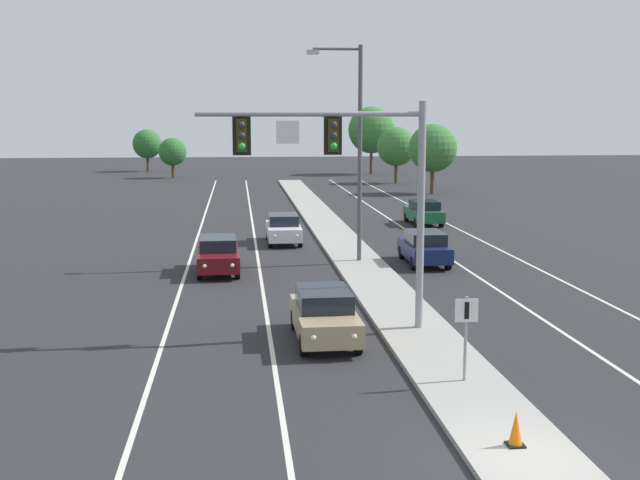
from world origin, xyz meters
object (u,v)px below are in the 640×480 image
(overhead_signal_mast, at_px, (350,167))
(traffic_cone_median_nose, at_px, (516,429))
(car_oncoming_darkred, at_px, (218,254))
(tree_far_left_c, at_px, (147,144))
(street_lamp_median, at_px, (355,141))
(tree_far_right_a, at_px, (396,147))
(car_oncoming_white, at_px, (283,228))
(tree_far_left_a, at_px, (173,152))
(tree_far_right_b, at_px, (433,148))
(tree_far_right_c, at_px, (371,130))
(car_receding_green, at_px, (424,212))
(median_sign_post, at_px, (466,326))
(car_receding_navy, at_px, (424,247))
(car_oncoming_tan, at_px, (324,315))

(overhead_signal_mast, relative_size, traffic_cone_median_nose, 9.73)
(car_oncoming_darkred, height_order, tree_far_left_c, tree_far_left_c)
(street_lamp_median, xyz_separation_m, traffic_cone_median_nose, (0.13, -21.94, -5.29))
(overhead_signal_mast, distance_m, street_lamp_median, 12.60)
(street_lamp_median, xyz_separation_m, tree_far_right_a, (11.27, 46.61, -1.91))
(overhead_signal_mast, relative_size, car_oncoming_white, 1.61)
(tree_far_right_a, bearing_deg, tree_far_left_a, 157.26)
(tree_far_left_c, bearing_deg, tree_far_right_a, -38.31)
(car_oncoming_darkred, relative_size, tree_far_left_a, 0.97)
(tree_far_right_b, xyz_separation_m, tree_far_right_c, (-1.28, 26.11, 1.26))
(car_receding_green, distance_m, tree_far_right_b, 22.21)
(median_sign_post, height_order, tree_far_right_b, tree_far_right_b)
(overhead_signal_mast, bearing_deg, tree_far_right_a, 77.35)
(car_receding_navy, distance_m, tree_far_right_c, 62.01)
(car_oncoming_white, bearing_deg, traffic_cone_median_nose, -83.77)
(car_receding_green, height_order, tree_far_left_a, tree_far_left_a)
(median_sign_post, bearing_deg, car_oncoming_darkred, 112.37)
(car_oncoming_darkred, relative_size, car_receding_green, 1.01)
(car_oncoming_tan, height_order, tree_far_left_a, tree_far_left_a)
(car_oncoming_tan, distance_m, tree_far_left_c, 83.36)
(car_receding_green, bearing_deg, tree_far_left_a, 114.13)
(car_receding_navy, xyz_separation_m, traffic_cone_median_nose, (-3.12, -21.38, -0.31))
(median_sign_post, xyz_separation_m, car_receding_green, (6.26, 31.27, -0.77))
(median_sign_post, relative_size, car_receding_navy, 0.49)
(tree_far_left_c, bearing_deg, car_oncoming_white, -77.31)
(street_lamp_median, height_order, tree_far_left_a, street_lamp_median)
(median_sign_post, relative_size, tree_far_right_b, 0.35)
(car_oncoming_tan, height_order, tree_far_left_c, tree_far_left_c)
(street_lamp_median, xyz_separation_m, tree_far_left_c, (-17.03, 68.97, -2.25))
(tree_far_left_a, bearing_deg, car_receding_navy, -74.30)
(overhead_signal_mast, bearing_deg, tree_far_left_c, 100.47)
(tree_far_right_a, bearing_deg, car_receding_navy, -99.65)
(median_sign_post, bearing_deg, tree_far_right_a, 80.30)
(street_lamp_median, distance_m, car_oncoming_white, 8.80)
(traffic_cone_median_nose, height_order, tree_far_right_a, tree_far_right_a)
(median_sign_post, xyz_separation_m, tree_far_left_a, (-13.11, 74.50, 1.43))
(car_receding_navy, relative_size, tree_far_right_c, 0.54)
(car_receding_green, height_order, tree_far_right_a, tree_far_right_a)
(car_oncoming_darkred, height_order, car_oncoming_white, same)
(car_oncoming_tan, bearing_deg, tree_far_left_a, 98.13)
(car_receding_green, relative_size, tree_far_left_c, 0.82)
(car_oncoming_tan, distance_m, tree_far_left_a, 70.60)
(overhead_signal_mast, xyz_separation_m, car_receding_green, (8.50, 25.93, -4.50))
(tree_far_right_b, distance_m, tree_far_left_a, 33.44)
(car_oncoming_darkred, height_order, car_receding_green, same)
(car_oncoming_darkred, xyz_separation_m, tree_far_right_c, (17.37, 62.44, 4.59))
(car_receding_navy, bearing_deg, traffic_cone_median_nose, -98.30)
(tree_far_left_c, bearing_deg, tree_far_left_a, -71.18)
(car_receding_navy, relative_size, tree_far_right_b, 0.71)
(car_oncoming_tan, height_order, car_receding_navy, same)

